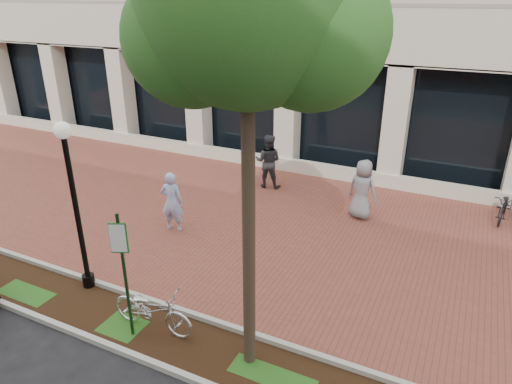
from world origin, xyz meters
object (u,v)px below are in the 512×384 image
at_px(parking_sign, 123,263).
at_px(pedestrian_mid, 268,161).
at_px(lamppost, 74,199).
at_px(pedestrian_left, 172,202).
at_px(pedestrian_right, 362,189).
at_px(locked_bicycle, 152,309).
at_px(street_tree, 251,14).

xyz_separation_m(parking_sign, pedestrian_mid, (-0.72, 8.21, -0.75)).
height_order(lamppost, pedestrian_left, lamppost).
height_order(parking_sign, pedestrian_left, parking_sign).
xyz_separation_m(lamppost, pedestrian_mid, (1.31, 7.31, -1.29)).
bearing_deg(pedestrian_right, lamppost, 67.28).
relative_size(locked_bicycle, pedestrian_left, 1.04).
bearing_deg(parking_sign, lamppost, 131.86).
relative_size(street_tree, locked_bicycle, 4.18).
distance_m(street_tree, pedestrian_mid, 9.84).
height_order(street_tree, locked_bicycle, street_tree).
bearing_deg(lamppost, pedestrian_left, 86.92).
bearing_deg(locked_bicycle, pedestrian_right, -22.06).
height_order(parking_sign, lamppost, lamppost).
distance_m(pedestrian_mid, pedestrian_right, 3.68).
height_order(parking_sign, pedestrian_mid, parking_sign).
bearing_deg(pedestrian_right, pedestrian_mid, -0.61).
bearing_deg(pedestrian_left, locked_bicycle, 107.58).
bearing_deg(locked_bicycle, pedestrian_left, 28.00).
distance_m(lamppost, street_tree, 5.94).
bearing_deg(pedestrian_mid, locked_bicycle, 86.60).
distance_m(lamppost, locked_bicycle, 2.96).
distance_m(lamppost, pedestrian_left, 3.47).
bearing_deg(pedestrian_left, street_tree, 127.81).
xyz_separation_m(lamppost, pedestrian_left, (0.17, 3.19, -1.35)).
bearing_deg(pedestrian_mid, parking_sign, 84.36).
relative_size(lamppost, street_tree, 0.51).
bearing_deg(street_tree, pedestrian_mid, 112.40).
distance_m(locked_bicycle, pedestrian_mid, 7.95).
xyz_separation_m(pedestrian_left, pedestrian_right, (4.69, 3.15, 0.04)).
height_order(street_tree, pedestrian_left, street_tree).
bearing_deg(pedestrian_left, pedestrian_mid, -117.62).
height_order(street_tree, pedestrian_right, street_tree).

